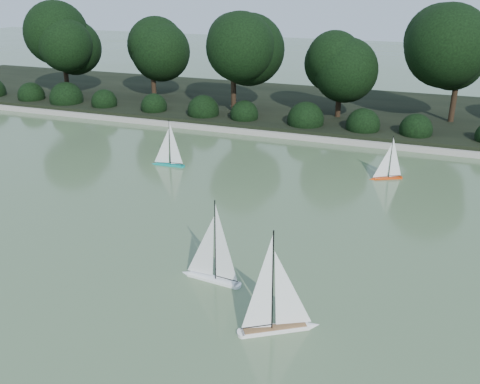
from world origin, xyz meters
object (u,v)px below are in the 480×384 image
at_px(sailboat_teal, 166,158).
at_px(sailboat_white_a, 208,266).
at_px(sailboat_white_b, 282,314).
at_px(sailboat_orange, 385,172).

bearing_deg(sailboat_teal, sailboat_white_a, -55.79).
relative_size(sailboat_white_b, sailboat_orange, 1.42).
height_order(sailboat_white_a, sailboat_teal, sailboat_white_a).
height_order(sailboat_white_a, sailboat_orange, sailboat_white_a).
relative_size(sailboat_white_a, sailboat_orange, 1.31).
height_order(sailboat_white_b, sailboat_teal, sailboat_white_b).
xyz_separation_m(sailboat_white_b, sailboat_orange, (0.80, 7.54, -0.08)).
bearing_deg(sailboat_teal, sailboat_white_b, -50.13).
bearing_deg(sailboat_white_a, sailboat_teal, 124.21).
distance_m(sailboat_orange, sailboat_teal, 6.30).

